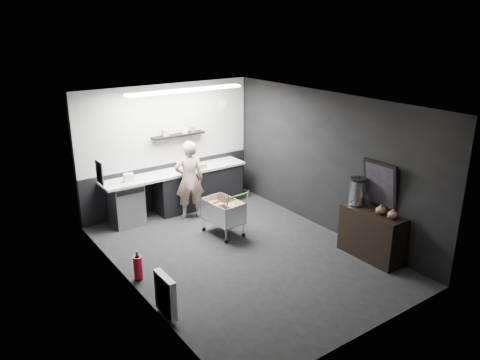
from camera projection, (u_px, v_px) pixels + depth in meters
floor at (242, 254)px, 8.32m from camera, size 5.50×5.50×0.00m
ceiling at (242, 102)px, 7.43m from camera, size 5.50×5.50×0.00m
wall_back at (168, 147)px, 10.00m from camera, size 5.50×0.00×5.50m
wall_front at (372, 243)px, 5.75m from camera, size 5.50×0.00×5.50m
wall_left at (130, 209)px, 6.79m from camera, size 0.00×5.50×5.50m
wall_right at (327, 162)px, 8.96m from camera, size 0.00×5.50×5.50m
kitchen_wall_panel at (167, 125)px, 9.82m from camera, size 3.95×0.02×1.70m
dado_panel at (170, 185)px, 10.26m from camera, size 3.95×0.02×1.00m
floating_shelf at (178, 135)px, 9.92m from camera, size 1.20×0.22×0.04m
wall_clock at (223, 104)px, 10.48m from camera, size 0.20×0.03×0.20m
poster at (99, 172)px, 7.73m from camera, size 0.02×0.30×0.40m
poster_red_band at (99, 168)px, 7.71m from camera, size 0.02×0.22×0.10m
radiator at (165, 295)px, 6.45m from camera, size 0.10×0.50×0.60m
ceiling_strip at (186, 90)px, 8.87m from camera, size 2.40×0.20×0.04m
prep_counter at (182, 190)px, 10.11m from camera, size 3.20×0.61×0.90m
person at (189, 180)px, 9.61m from camera, size 0.70×0.57×1.65m
shopping_cart at (223, 213)px, 8.94m from camera, size 0.58×0.90×0.94m
sideboard at (371, 228)px, 8.06m from camera, size 0.49×1.15×1.72m
fire_extinguisher at (138, 267)px, 7.44m from camera, size 0.14×0.14×0.46m
cardboard_box at (193, 167)px, 10.05m from camera, size 0.56×0.47×0.10m
pink_tub at (182, 166)px, 9.94m from camera, size 0.19×0.19×0.19m
white_container at (129, 178)px, 9.24m from camera, size 0.20×0.17×0.17m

